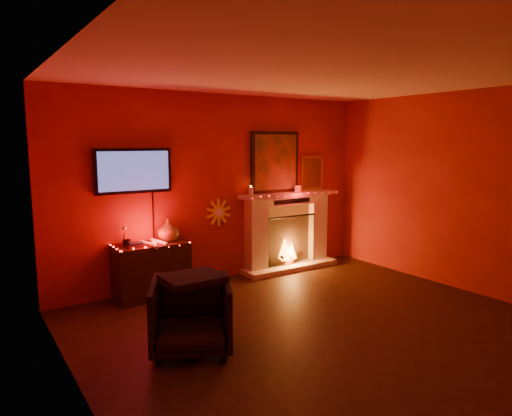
# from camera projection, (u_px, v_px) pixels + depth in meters

# --- Properties ---
(room) EXTENTS (5.00, 5.00, 5.00)m
(room) POSITION_uv_depth(u_px,v_px,m) (342.00, 209.00, 4.58)
(room) COLOR black
(room) RESTS_ON ground
(floor) EXTENTS (5.00, 5.00, 0.00)m
(floor) POSITION_uv_depth(u_px,v_px,m) (339.00, 336.00, 4.77)
(floor) COLOR black
(floor) RESTS_ON ground
(fireplace) EXTENTS (1.72, 0.40, 2.18)m
(fireplace) POSITION_uv_depth(u_px,v_px,m) (287.00, 224.00, 7.26)
(fireplace) COLOR beige
(fireplace) RESTS_ON floor
(tv) EXTENTS (1.00, 0.07, 1.24)m
(tv) POSITION_uv_depth(u_px,v_px,m) (134.00, 171.00, 5.85)
(tv) COLOR black
(tv) RESTS_ON room
(sunburst_clock) EXTENTS (0.40, 0.03, 0.40)m
(sunburst_clock) POSITION_uv_depth(u_px,v_px,m) (219.00, 212.00, 6.65)
(sunburst_clock) COLOR yellow
(sunburst_clock) RESTS_ON room
(console_table) EXTENTS (0.94, 0.61, 1.01)m
(console_table) POSITION_uv_depth(u_px,v_px,m) (152.00, 267.00, 5.94)
(console_table) COLOR black
(console_table) RESTS_ON floor
(armchair) EXTENTS (1.02, 1.03, 0.71)m
(armchair) POSITION_uv_depth(u_px,v_px,m) (191.00, 315.00, 4.41)
(armchair) COLOR black
(armchair) RESTS_ON floor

